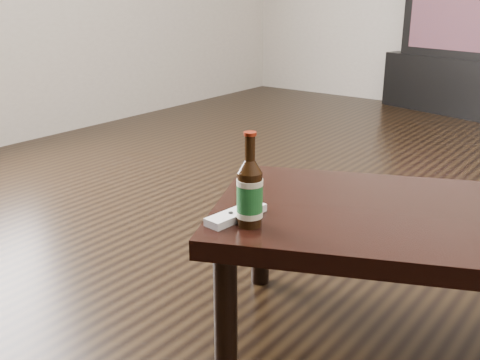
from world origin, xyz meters
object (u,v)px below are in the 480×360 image
Objects in this scene: tv_stand at (461,83)px; remote at (236,215)px; tv at (469,15)px; beer_bottle at (250,193)px; coffee_table at (411,230)px.

tv_stand reaches higher than remote.
tv is 3.93× the size of beer_bottle.
beer_bottle is at bearing -131.72° from coffee_table.
tv_stand is 0.54m from tv.
tv is 3.74m from beer_bottle.
tv_stand is at bearing 104.00° from remote.
beer_bottle is at bearing -8.71° from remote.
remote reaches higher than coffee_table.
tv is 3.48m from coffee_table.
coffee_table is (0.84, -3.36, -0.42)m from tv.
tv is 3.72m from remote.
tv_stand is 1.18× the size of tv.
tv is 0.78× the size of coffee_table.
coffee_table is at bearing -61.17° from tv_stand.
coffee_table is 5.03× the size of beer_bottle.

